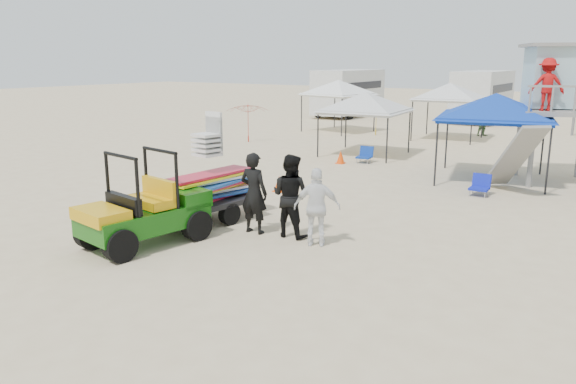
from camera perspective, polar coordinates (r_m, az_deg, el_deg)
The scene contains 19 objects.
ground at distance 10.11m, azimuth -11.97°, elevation -10.14°, with size 140.00×140.00×0.00m, color beige.
utility_cart at distance 12.57m, azimuth -14.67°, elevation -1.07°, with size 1.76×2.86×2.03m.
surf_trailer at distance 14.18m, azimuth -7.68°, elevation 1.01°, with size 1.76×2.75×2.40m.
man_left at distance 13.02m, azimuth -3.49°, elevation -0.11°, with size 0.70×0.46×1.91m, color black.
man_mid at distance 12.75m, azimuth 0.25°, elevation -0.38°, with size 0.93×0.72×1.91m, color black.
man_right at distance 12.13m, azimuth 2.97°, elevation -1.56°, with size 1.01×0.42×1.72m, color white.
lifeguard_tower at distance 20.41m, azimuth 26.06°, elevation 9.99°, with size 3.58×3.58×4.37m.
canopy_blue at distance 19.84m, azimuth 20.41°, elevation 8.98°, with size 4.08×4.08×3.30m.
canopy_white_a at distance 24.00m, azimuth 7.91°, elevation 9.72°, with size 3.40×3.40×3.07m.
canopy_white_b at distance 31.88m, azimuth 5.15°, elevation 11.01°, with size 3.60×3.60×3.27m.
canopy_white_c at distance 29.69m, azimuth 16.15°, elevation 10.33°, with size 3.29×3.29×3.24m.
umbrella_a at distance 27.69m, azimuth -4.09°, elevation 7.01°, with size 2.07×2.11×1.90m, color red.
umbrella_b at distance 30.58m, azimuth 8.97°, elevation 7.35°, with size 1.92×1.96×1.76m, color gold.
cone_near at distance 17.27m, azimuth -0.91°, elevation 0.86°, with size 0.34×0.34×0.50m, color #F24907.
cone_far at distance 22.07m, azimuth 5.37°, elevation 3.55°, with size 0.34×0.34×0.50m, color #FE4608.
beach_chair_a at distance 22.39m, azimuth 7.84°, elevation 3.78°, with size 0.60×0.64×0.64m.
beach_chair_b at distance 17.74m, azimuth 18.95°, elevation 0.67°, with size 0.56×0.59×0.64m.
rv_far_left at distance 41.01m, azimuth 6.19°, elevation 10.20°, with size 2.64×6.80×3.25m.
rv_mid_left at distance 39.22m, azimuth 19.16°, elevation 9.42°, with size 2.65×6.50×3.25m.
Camera 1 is at (6.70, -6.44, 3.97)m, focal length 35.00 mm.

